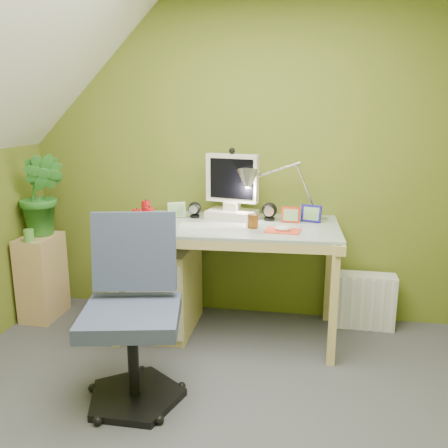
% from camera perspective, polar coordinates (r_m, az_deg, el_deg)
% --- Properties ---
extents(floor, '(3.20, 3.20, 0.01)m').
position_cam_1_polar(floor, '(2.52, -4.24, -24.92)').
color(floor, '#46464B').
rests_on(floor, ground).
extents(wall_back, '(3.20, 0.01, 2.40)m').
position_cam_1_polar(wall_back, '(3.56, 1.64, 7.71)').
color(wall_back, olive).
rests_on(wall_back, floor).
extents(desk, '(1.52, 0.80, 0.80)m').
position_cam_1_polar(desk, '(3.36, 0.47, -6.67)').
color(desk, tan).
rests_on(desk, floor).
extents(monitor, '(0.40, 0.28, 0.50)m').
position_cam_1_polar(monitor, '(3.37, 0.98, 4.83)').
color(monitor, silver).
rests_on(monitor, desk).
extents(speaker_left, '(0.10, 0.10, 0.11)m').
position_cam_1_polar(speaker_left, '(3.43, -3.54, 1.73)').
color(speaker_left, black).
rests_on(speaker_left, desk).
extents(speaker_right, '(0.11, 0.11, 0.13)m').
position_cam_1_polar(speaker_right, '(3.35, 5.49, 1.53)').
color(speaker_right, black).
rests_on(speaker_right, desk).
extents(keyboard, '(0.44, 0.18, 0.02)m').
position_cam_1_polar(keyboard, '(3.12, -1.39, -0.33)').
color(keyboard, white).
rests_on(keyboard, desk).
extents(mousepad, '(0.24, 0.18, 0.01)m').
position_cam_1_polar(mousepad, '(3.07, 7.08, -0.82)').
color(mousepad, red).
rests_on(mousepad, desk).
extents(mouse, '(0.12, 0.09, 0.04)m').
position_cam_1_polar(mouse, '(3.06, 7.09, -0.54)').
color(mouse, silver).
rests_on(mouse, mousepad).
extents(amber_tumbler, '(0.09, 0.09, 0.09)m').
position_cam_1_polar(amber_tumbler, '(3.13, 3.50, 0.37)').
color(amber_tumbler, '#8D4D14').
rests_on(amber_tumbler, desk).
extents(candle_cluster, '(0.20, 0.18, 0.13)m').
position_cam_1_polar(candle_cluster, '(3.38, -9.58, 1.53)').
color(candle_cluster, red).
rests_on(candle_cluster, desk).
extents(photo_frame_red, '(0.13, 0.02, 0.11)m').
position_cam_1_polar(photo_frame_red, '(3.31, 8.02, 1.12)').
color(photo_frame_red, red).
rests_on(photo_frame_red, desk).
extents(photo_frame_blue, '(0.14, 0.06, 0.12)m').
position_cam_1_polar(photo_frame_blue, '(3.34, 10.45, 1.26)').
color(photo_frame_blue, navy).
rests_on(photo_frame_blue, desk).
extents(photo_frame_green, '(0.13, 0.07, 0.11)m').
position_cam_1_polar(photo_frame_green, '(3.44, -5.73, 1.71)').
color(photo_frame_green, '#9CBA7F').
rests_on(photo_frame_green, desk).
extents(desk_lamp, '(0.58, 0.28, 0.60)m').
position_cam_1_polar(desk_lamp, '(3.32, 8.72, 5.48)').
color(desk_lamp, silver).
rests_on(desk_lamp, desk).
extents(side_ledge, '(0.24, 0.37, 0.64)m').
position_cam_1_polar(side_ledge, '(3.90, -21.03, -5.96)').
color(side_ledge, tan).
rests_on(side_ledge, floor).
extents(potted_plant, '(0.35, 0.29, 0.62)m').
position_cam_1_polar(potted_plant, '(3.77, -21.06, 3.32)').
color(potted_plant, '#2F7B29').
rests_on(potted_plant, side_ledge).
extents(green_cup, '(0.08, 0.08, 0.09)m').
position_cam_1_polar(green_cup, '(3.66, -22.42, -1.30)').
color(green_cup, '#60A444').
rests_on(green_cup, side_ledge).
extents(task_chair, '(0.68, 0.68, 1.04)m').
position_cam_1_polar(task_chair, '(2.59, -11.14, -10.39)').
color(task_chair, '#38415C').
rests_on(task_chair, floor).
extents(radiator, '(0.41, 0.17, 0.40)m').
position_cam_1_polar(radiator, '(3.67, 16.73, -8.84)').
color(radiator, silver).
rests_on(radiator, floor).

